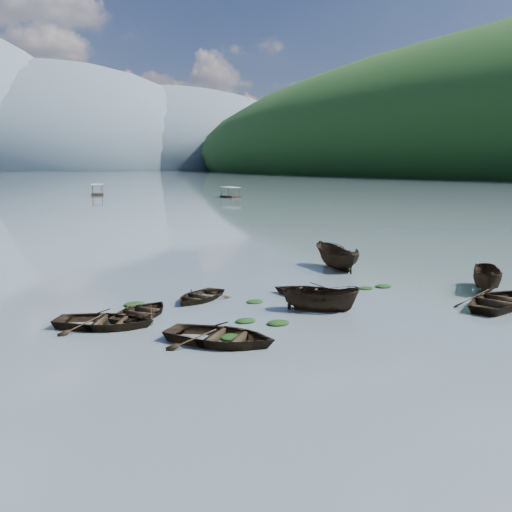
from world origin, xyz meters
TOP-DOWN VIEW (x-y plane):
  - ground_plane at (0.00, 0.00)m, footprint 2400.00×2400.00m
  - haze_mtn_c at (140.00, 900.00)m, footprint 520.00×520.00m
  - haze_mtn_d at (320.00, 900.00)m, footprint 520.00×520.00m
  - rowboat_0 at (-6.55, 3.38)m, footprint 5.79×5.98m
  - rowboat_1 at (-8.04, 9.21)m, footprint 4.87×4.70m
  - rowboat_2 at (0.29, 5.72)m, footprint 3.95×3.66m
  - rowboat_3 at (1.78, 8.99)m, footprint 4.97×5.17m
  - rowboat_4 at (9.03, 1.82)m, footprint 6.06×5.21m
  - rowboat_5 at (11.82, 4.82)m, footprint 4.36×4.13m
  - rowboat_6 at (-10.16, 8.17)m, footprint 5.69×5.33m
  - rowboat_7 at (-4.22, 10.96)m, footprint 4.73×4.44m
  - rowboat_8 at (8.28, 14.97)m, footprint 2.65×5.28m
  - weed_clump_0 at (-5.80, 3.74)m, footprint 1.13×0.92m
  - weed_clump_1 at (-4.07, 5.77)m, footprint 1.01×0.81m
  - weed_clump_2 at (-2.91, 4.67)m, footprint 1.09×0.88m
  - weed_clump_3 at (5.77, 8.67)m, footprint 0.91×0.77m
  - weed_clump_4 at (7.03, 8.55)m, footprint 1.08×0.86m
  - weed_clump_5 at (-7.71, 11.51)m, footprint 1.16×0.94m
  - weed_clump_6 at (-1.79, 8.95)m, footprint 0.95×0.79m
  - weed_clump_7 at (2.83, 7.99)m, footprint 1.26×1.01m
  - pontoon_centre at (18.12, 123.76)m, footprint 4.50×7.28m
  - pontoon_right at (42.47, 99.74)m, footprint 2.63×5.98m

SIDE VIEW (x-z plane):
  - ground_plane at x=0.00m, z-range 0.00..0.00m
  - haze_mtn_c at x=140.00m, z-range -130.00..130.00m
  - haze_mtn_d at x=320.00m, z-range -110.00..110.00m
  - rowboat_0 at x=-6.55m, z-range -0.50..0.50m
  - rowboat_1 at x=-8.04m, z-range -0.41..0.41m
  - rowboat_2 at x=0.29m, z-range -0.76..0.76m
  - rowboat_3 at x=1.78m, z-range -0.44..0.44m
  - rowboat_4 at x=9.03m, z-range -0.53..0.53m
  - rowboat_5 at x=11.82m, z-range -0.84..0.84m
  - rowboat_6 at x=-10.16m, z-range -0.48..0.48m
  - rowboat_7 at x=-4.22m, z-range -0.40..0.40m
  - rowboat_8 at x=8.28m, z-range -0.97..0.97m
  - weed_clump_0 at x=-5.80m, z-range -0.12..0.12m
  - weed_clump_1 at x=-4.07m, z-range -0.11..0.11m
  - weed_clump_2 at x=-2.91m, z-range -0.12..0.12m
  - weed_clump_3 at x=5.77m, z-range -0.10..0.10m
  - weed_clump_4 at x=7.03m, z-range -0.11..0.11m
  - weed_clump_5 at x=-7.71m, z-range -0.12..0.12m
  - weed_clump_6 at x=-1.79m, z-range -0.10..0.10m
  - weed_clump_7 at x=2.83m, z-range -0.14..0.14m
  - pontoon_centre at x=18.12m, z-range -1.30..1.30m
  - pontoon_right at x=42.47m, z-range -1.13..1.13m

